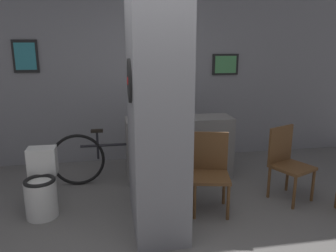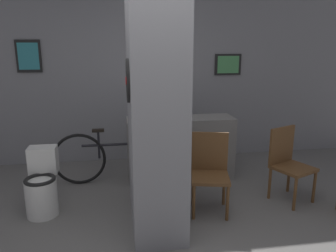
% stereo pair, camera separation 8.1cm
% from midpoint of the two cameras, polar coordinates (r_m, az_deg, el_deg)
% --- Properties ---
extents(ground_plane, '(14.00, 14.00, 0.00)m').
position_cam_midpoint_polar(ground_plane, '(3.26, -2.32, -21.03)').
color(ground_plane, slate).
extents(wall_back, '(8.00, 0.09, 2.60)m').
position_cam_midpoint_polar(wall_back, '(5.32, -6.31, 7.82)').
color(wall_back, gray).
rests_on(wall_back, ground_plane).
extents(pillar_center, '(0.54, 1.18, 2.60)m').
position_cam_midpoint_polar(pillar_center, '(3.31, -2.92, 4.09)').
color(pillar_center, gray).
rests_on(pillar_center, ground_plane).
extents(counter_shelf, '(1.49, 0.44, 0.88)m').
position_cam_midpoint_polar(counter_shelf, '(4.67, 1.46, -3.83)').
color(counter_shelf, gray).
rests_on(counter_shelf, ground_plane).
extents(toilet, '(0.35, 0.51, 0.73)m').
position_cam_midpoint_polar(toilet, '(3.99, -21.72, -9.93)').
color(toilet, white).
rests_on(toilet, ground_plane).
extents(chair_near_pillar, '(0.50, 0.50, 0.89)m').
position_cam_midpoint_polar(chair_near_pillar, '(3.80, 6.73, -7.42)').
color(chair_near_pillar, brown).
rests_on(chair_near_pillar, ground_plane).
extents(chair_by_doorway, '(0.55, 0.55, 0.89)m').
position_cam_midpoint_polar(chair_by_doorway, '(4.29, 19.54, -5.64)').
color(chair_by_doorway, brown).
rests_on(chair_by_doorway, ground_plane).
extents(bicycle, '(1.80, 0.42, 0.77)m').
position_cam_midpoint_polar(bicycle, '(4.58, -9.12, -5.27)').
color(bicycle, black).
rests_on(bicycle, ground_plane).
extents(bottle_tall, '(0.08, 0.08, 0.28)m').
position_cam_midpoint_polar(bottle_tall, '(4.56, -2.48, 2.75)').
color(bottle_tall, '#19598C').
rests_on(bottle_tall, counter_shelf).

